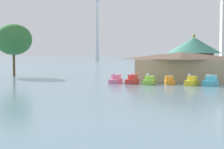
% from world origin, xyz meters
% --- Properties ---
extents(pedal_boat_pink, '(1.66, 2.99, 1.75)m').
position_xyz_m(pedal_boat_pink, '(5.68, 29.90, 0.54)').
color(pedal_boat_pink, pink).
rests_on(pedal_boat_pink, ground).
extents(pedal_boat_red, '(1.77, 2.92, 1.62)m').
position_xyz_m(pedal_boat_red, '(8.40, 29.60, 0.57)').
color(pedal_boat_red, red).
rests_on(pedal_boat_red, ground).
extents(pedal_boat_lime, '(1.60, 3.00, 1.71)m').
position_xyz_m(pedal_boat_lime, '(11.20, 29.00, 0.51)').
color(pedal_boat_lime, '#8CCC3F').
rests_on(pedal_boat_lime, ground).
extents(pedal_boat_orange, '(1.89, 2.52, 1.46)m').
position_xyz_m(pedal_boat_orange, '(14.12, 29.70, 0.51)').
color(pedal_boat_orange, orange).
rests_on(pedal_boat_orange, ground).
extents(pedal_boat_yellow, '(2.09, 2.94, 1.76)m').
position_xyz_m(pedal_boat_yellow, '(17.45, 28.91, 0.55)').
color(pedal_boat_yellow, yellow).
rests_on(pedal_boat_yellow, ground).
extents(pedal_boat_cyan, '(2.37, 3.02, 1.71)m').
position_xyz_m(pedal_boat_cyan, '(20.11, 29.08, 0.60)').
color(pedal_boat_cyan, '#4CB7CC').
rests_on(pedal_boat_cyan, ground).
extents(boathouse, '(16.03, 7.73, 4.95)m').
position_xyz_m(boathouse, '(15.45, 36.68, 2.58)').
color(boathouse, tan).
rests_on(boathouse, ground).
extents(green_roof_pavilion, '(11.36, 11.36, 8.87)m').
position_xyz_m(green_roof_pavilion, '(16.92, 51.37, 4.77)').
color(green_roof_pavilion, brown).
rests_on(green_roof_pavilion, ground).
extents(shoreline_tree_tall_left, '(7.55, 7.55, 10.90)m').
position_xyz_m(shoreline_tree_tall_left, '(-19.13, 40.99, 7.66)').
color(shoreline_tree_tall_left, brown).
rests_on(shoreline_tree_tall_left, ground).
extents(distant_broadcast_tower, '(5.04, 5.04, 113.11)m').
position_xyz_m(distant_broadcast_tower, '(-75.20, 273.10, 46.72)').
color(distant_broadcast_tower, silver).
rests_on(distant_broadcast_tower, ground).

